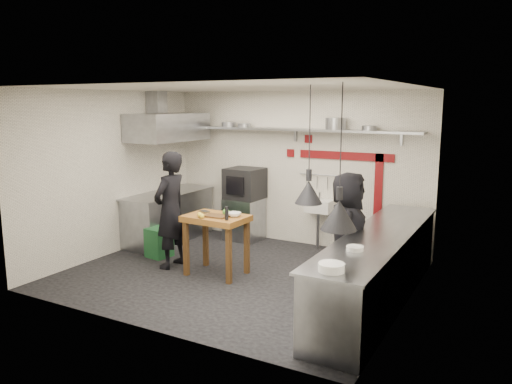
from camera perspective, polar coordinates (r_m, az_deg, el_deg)
The scene contains 47 objects.
floor at distance 7.72m, azimuth -2.11°, elevation -9.43°, with size 5.00×5.00×0.00m, color black.
ceiling at distance 7.28m, azimuth -2.25°, elevation 11.81°, with size 5.00×5.00×0.00m, color beige.
wall_back at distance 9.22m, azimuth 4.56°, elevation 2.71°, with size 5.00×0.04×2.80m, color silver.
wall_front at distance 5.71m, azimuth -13.10°, elevation -2.12°, with size 5.00×0.04×2.80m, color silver.
wall_left at distance 8.91m, azimuth -16.11°, elevation 2.09°, with size 0.04×4.20×2.80m, color silver.
wall_right at distance 6.47m, azimuth 17.17°, elevation -0.88°, with size 0.04×4.20×2.80m, color silver.
red_band_horiz at distance 8.82m, azimuth 10.18°, elevation 4.08°, with size 1.70×0.02×0.14m, color maroon.
red_band_vert at distance 8.71m, azimuth 13.82°, elevation 0.69°, with size 0.14×0.02×1.10m, color maroon.
red_tile_a at distance 9.05m, azimuth 6.01°, elevation 6.05°, with size 0.14×0.02×0.14m, color maroon.
red_tile_b at distance 9.21m, azimuth 3.97°, elevation 4.47°, with size 0.14×0.02×0.14m, color maroon.
back_shelf at distance 8.99m, azimuth 4.15°, elevation 7.14°, with size 4.60×0.34×0.04m, color gray.
shelf_bracket_left at distance 10.06m, azimuth -5.43°, elevation 6.87°, with size 0.04×0.06×0.24m, color gray.
shelf_bracket_mid at distance 9.13m, azimuth 4.54°, elevation 6.55°, with size 0.04×0.06×0.24m, color gray.
shelf_bracket_right at distance 8.53m, azimuth 16.31°, elevation 5.93°, with size 0.04×0.06×0.24m, color gray.
pan_far_left at distance 9.62m, azimuth -3.13°, elevation 7.73°, with size 0.27×0.27×0.09m, color gray.
pan_mid_left at distance 9.44m, azimuth -1.33°, elevation 7.64°, with size 0.25×0.25×0.07m, color gray.
stock_pot at distance 8.68m, azimuth 9.09°, elevation 7.73°, with size 0.35×0.35×0.20m, color gray.
pan_right at distance 8.50m, azimuth 12.85°, elevation 7.15°, with size 0.24×0.24×0.08m, color gray.
oven_stand at distance 9.55m, azimuth -1.38°, elevation -3.10°, with size 0.64×0.58×0.80m, color gray.
combi_oven at distance 9.40m, azimuth -1.29°, elevation 0.98°, with size 0.65×0.60×0.58m, color black.
oven_door at distance 9.17m, azimuth -2.22°, elevation 0.74°, with size 0.46×0.03×0.46m, color maroon.
oven_glass at distance 9.14m, azimuth -2.43°, elevation 0.71°, with size 0.38×0.02×0.34m, color black.
hand_sink at distance 8.95m, azimuth 7.24°, elevation -1.59°, with size 0.46×0.34×0.22m, color silver.
sink_tap at distance 8.91m, azimuth 7.27°, elevation -0.46°, with size 0.03×0.03×0.14m, color gray.
sink_drain at distance 9.01m, azimuth 7.09°, elevation -4.38°, with size 0.06×0.06×0.66m, color gray.
utensil_rail at distance 8.98m, azimuth 7.65°, elevation 1.94°, with size 0.02×0.02×0.90m, color gray.
counter_right at distance 6.78m, azimuth 13.83°, elevation -8.52°, with size 0.70×3.80×0.90m, color gray.
counter_right_top at distance 6.65m, azimuth 14.00°, elevation -4.72°, with size 0.76×3.90×0.03m, color gray.
plate_stack at distance 5.07m, azimuth 8.62°, elevation -8.52°, with size 0.26×0.26×0.09m, color silver.
small_bowl_right at distance 5.82m, azimuth 11.23°, elevation -6.33°, with size 0.20×0.20×0.05m, color silver.
counter_left at distance 9.62m, azimuth -9.93°, elevation -2.85°, with size 0.70×1.90×0.90m, color gray.
counter_left_top at distance 9.52m, azimuth -10.02°, elevation -0.12°, with size 0.76×2.00×0.03m, color gray.
extractor_hood at distance 9.36m, azimuth -10.01°, elevation 7.31°, with size 0.78×1.60×0.50m, color gray.
hood_duct at distance 9.50m, azimuth -11.28°, elevation 9.73°, with size 0.28×0.28×0.50m, color gray.
green_bin at distance 8.68m, azimuth -11.03°, elevation -5.67°, with size 0.36×0.36×0.50m, color #1D582C.
prep_table at distance 7.64m, azimuth -4.53°, elevation -6.06°, with size 0.92×0.64×0.92m, color #946026, non-canonical shape.
cutting_board at distance 7.43m, azimuth -4.53°, elevation -2.75°, with size 0.33×0.24×0.03m, color #4D3117.
pepper_mill at distance 7.19m, azimuth -3.37°, elevation -2.47°, with size 0.05×0.05×0.20m, color black.
lemon_a at distance 7.42m, azimuth -6.45°, elevation -2.59°, with size 0.08×0.08×0.08m, color gold.
lemon_b at distance 7.34m, azimuth -6.21°, elevation -2.74°, with size 0.08×0.08×0.08m, color gold.
veg_ball at distance 7.50m, azimuth -3.45°, elevation -2.32°, with size 0.11×0.11×0.11m, color #46872D.
steel_tray at distance 7.72m, azimuth -5.89°, elevation -2.27°, with size 0.16×0.11×0.03m, color gray.
bowl at distance 7.42m, azimuth -2.50°, elevation -2.59°, with size 0.21×0.21×0.06m, color silver.
heat_lamp_near at distance 6.04m, azimuth 6.13°, elevation 5.34°, with size 0.34×0.34×1.43m, color black, non-canonical shape.
heat_lamp_far at distance 5.32m, azimuth 9.64°, elevation 3.88°, with size 0.40×0.40×1.56m, color black, non-canonical shape.
chef_left at distance 7.98m, azimuth -9.75°, elevation -2.03°, with size 0.67×0.44×1.85m, color black.
chef_right at distance 6.92m, azimuth 10.38°, elevation -4.66°, with size 0.82×0.53×1.68m, color black.
Camera 1 is at (3.75, -6.24, 2.59)m, focal length 35.00 mm.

